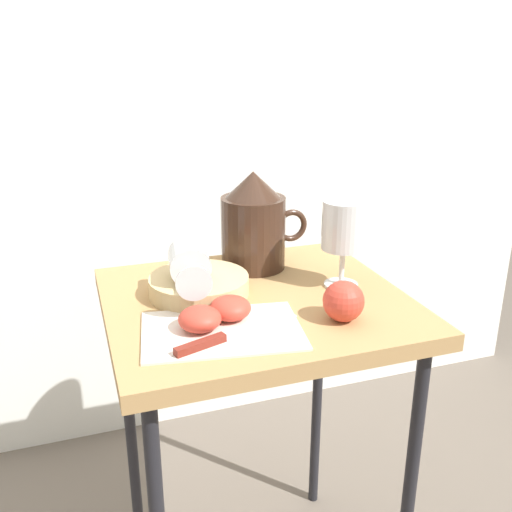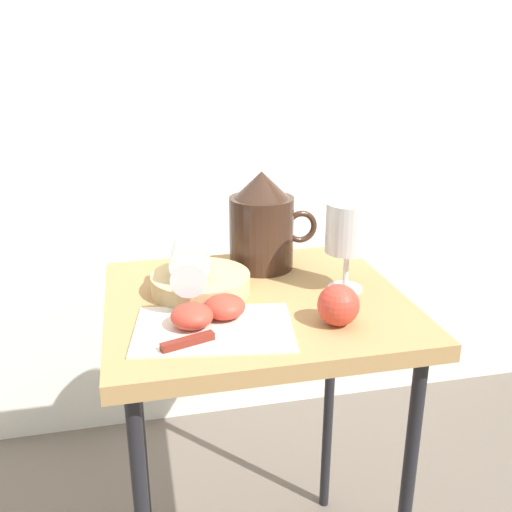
# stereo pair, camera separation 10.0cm
# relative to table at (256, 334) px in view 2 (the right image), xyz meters

# --- Properties ---
(curtain_drape) EXTENTS (2.40, 0.03, 1.83)m
(curtain_drape) POSITION_rel_table_xyz_m (0.00, 0.67, 0.29)
(curtain_drape) COLOR white
(curtain_drape) RESTS_ON ground_plane
(table) EXTENTS (0.53, 0.48, 0.70)m
(table) POSITION_rel_table_xyz_m (0.00, 0.00, 0.00)
(table) COLOR #AD8451
(table) RESTS_ON ground_plane
(linen_napkin) EXTENTS (0.27, 0.21, 0.00)m
(linen_napkin) POSITION_rel_table_xyz_m (-0.09, -0.11, 0.08)
(linen_napkin) COLOR silver
(linen_napkin) RESTS_ON table
(basket_tray) EXTENTS (0.18, 0.18, 0.03)m
(basket_tray) POSITION_rel_table_xyz_m (-0.09, 0.05, 0.09)
(basket_tray) COLOR tan
(basket_tray) RESTS_ON table
(pitcher) EXTENTS (0.18, 0.13, 0.20)m
(pitcher) POSITION_rel_table_xyz_m (0.05, 0.15, 0.15)
(pitcher) COLOR #382319
(pitcher) RESTS_ON table
(wine_glass_upright) EXTENTS (0.08, 0.08, 0.17)m
(wine_glass_upright) POSITION_rel_table_xyz_m (0.17, 0.00, 0.19)
(wine_glass_upright) COLOR silver
(wine_glass_upright) RESTS_ON table
(wine_glass_tipped_near) EXTENTS (0.09, 0.15, 0.07)m
(wine_glass_tipped_near) POSITION_rel_table_xyz_m (-0.11, 0.03, 0.14)
(wine_glass_tipped_near) COLOR silver
(wine_glass_tipped_near) RESTS_ON basket_tray
(apple_half_left) EXTENTS (0.07, 0.07, 0.04)m
(apple_half_left) POSITION_rel_table_xyz_m (-0.13, -0.10, 0.10)
(apple_half_left) COLOR #CC3D2D
(apple_half_left) RESTS_ON linen_napkin
(apple_half_right) EXTENTS (0.07, 0.07, 0.04)m
(apple_half_right) POSITION_rel_table_xyz_m (-0.07, -0.07, 0.10)
(apple_half_right) COLOR #CC3D2D
(apple_half_right) RESTS_ON linen_napkin
(apple_whole) EXTENTS (0.07, 0.07, 0.07)m
(apple_whole) POSITION_rel_table_xyz_m (0.11, -0.13, 0.11)
(apple_whole) COLOR #CC3D2D
(apple_whole) RESTS_ON table
(knife) EXTENTS (0.22, 0.09, 0.01)m
(knife) POSITION_rel_table_xyz_m (-0.11, -0.14, 0.08)
(knife) COLOR silver
(knife) RESTS_ON linen_napkin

